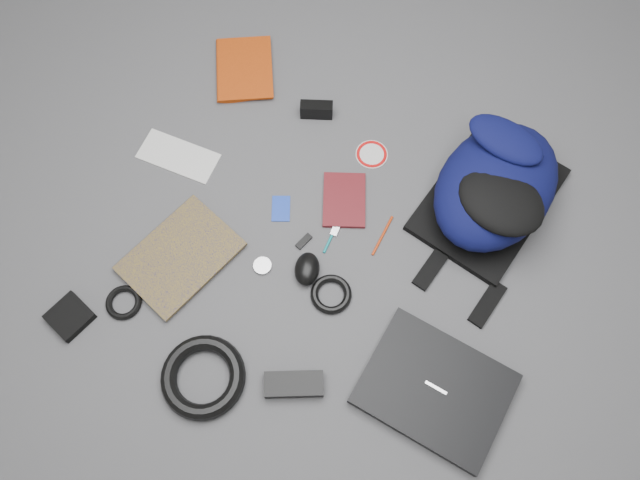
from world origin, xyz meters
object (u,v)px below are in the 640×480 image
at_px(laptop, 435,389).
at_px(compact_camera, 317,110).
at_px(dvd_case, 344,200).
at_px(comic_book, 154,231).
at_px(pouch, 70,317).
at_px(mouse, 307,269).
at_px(backpack, 496,186).
at_px(textbook_red, 216,71).
at_px(power_brick, 294,384).

bearing_deg(laptop, compact_camera, 140.12).
bearing_deg(dvd_case, comic_book, -167.77).
xyz_separation_m(comic_book, pouch, (-0.09, -0.29, 0.00)).
height_order(comic_book, mouse, mouse).
bearing_deg(laptop, mouse, 165.71).
bearing_deg(backpack, mouse, -121.50).
bearing_deg(textbook_red, laptop, -62.02).
xyz_separation_m(mouse, power_brick, (0.08, -0.28, -0.01)).
distance_m(backpack, textbook_red, 0.88).
xyz_separation_m(laptop, dvd_case, (-0.39, 0.39, -0.01)).
bearing_deg(laptop, dvd_case, 142.56).
bearing_deg(power_brick, dvd_case, 73.94).
xyz_separation_m(comic_book, power_brick, (0.50, -0.23, 0.01)).
bearing_deg(pouch, mouse, 33.45).
relative_size(backpack, comic_book, 1.55).
relative_size(laptop, power_brick, 2.38).
bearing_deg(textbook_red, compact_camera, -30.10).
bearing_deg(pouch, laptop, 10.65).
xyz_separation_m(compact_camera, power_brick, (0.24, -0.74, -0.01)).
distance_m(dvd_case, power_brick, 0.52).
xyz_separation_m(backpack, compact_camera, (-0.54, 0.08, -0.07)).
bearing_deg(compact_camera, backpack, -28.29).
relative_size(backpack, mouse, 4.93).
bearing_deg(backpack, dvd_case, -144.19).
bearing_deg(dvd_case, mouse, -114.23).
relative_size(dvd_case, compact_camera, 1.74).
xyz_separation_m(backpack, mouse, (-0.38, -0.37, -0.07)).
relative_size(backpack, compact_camera, 4.84).
relative_size(dvd_case, pouch, 1.71).
relative_size(backpack, textbook_red, 2.02).
bearing_deg(textbook_red, backpack, -33.03).
height_order(backpack, compact_camera, backpack).
xyz_separation_m(comic_book, compact_camera, (0.26, 0.51, 0.01)).
distance_m(laptop, mouse, 0.44).
distance_m(dvd_case, pouch, 0.78).
bearing_deg(backpack, laptop, -73.69).
bearing_deg(compact_camera, laptop, -67.58).
xyz_separation_m(laptop, compact_camera, (-0.56, 0.62, 0.01)).
xyz_separation_m(backpack, laptop, (0.02, -0.54, -0.08)).
height_order(laptop, comic_book, laptop).
bearing_deg(power_brick, mouse, 82.72).
bearing_deg(dvd_case, backpack, 1.58).
height_order(backpack, laptop, backpack).
relative_size(textbook_red, power_brick, 1.56).
height_order(backpack, dvd_case, backpack).
relative_size(laptop, compact_camera, 3.66).
bearing_deg(comic_book, textbook_red, 118.23).
bearing_deg(textbook_red, power_brick, -79.30).
bearing_deg(pouch, power_brick, 5.27).
height_order(backpack, power_brick, backpack).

